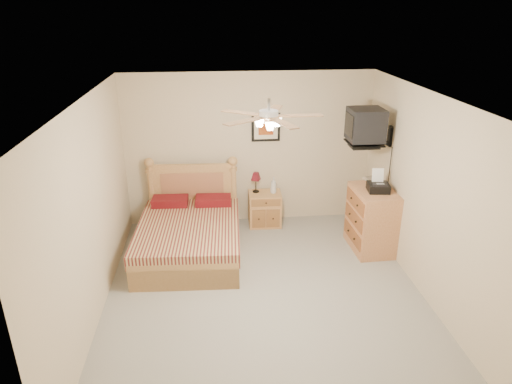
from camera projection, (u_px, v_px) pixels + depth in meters
floor at (265, 295)px, 5.84m from camera, size 4.50×4.50×0.00m
ceiling at (267, 99)px, 4.88m from camera, size 4.00×4.50×0.04m
wall_back at (249, 150)px, 7.43m from camera, size 4.00×0.04×2.50m
wall_front at (303, 332)px, 3.29m from camera, size 4.00×0.04×2.50m
wall_left at (91, 213)px, 5.17m from camera, size 0.04×4.50×2.50m
wall_right at (429, 199)px, 5.55m from camera, size 0.04×4.50×2.50m
bed at (188, 218)px, 6.54m from camera, size 1.52×1.94×1.21m
nightstand at (265, 209)px, 7.59m from camera, size 0.54×0.41×0.57m
table_lamp at (256, 182)px, 7.47m from camera, size 0.24×0.24×0.34m
lotion_bottle at (273, 185)px, 7.45m from camera, size 0.11×0.11×0.27m
framed_picture at (266, 127)px, 7.30m from camera, size 0.46×0.04×0.46m
dresser at (372, 220)px, 6.78m from camera, size 0.59×0.83×0.96m
fax_machine at (379, 181)px, 6.48m from camera, size 0.33×0.34×0.31m
magazine_lower at (366, 181)px, 6.87m from camera, size 0.26×0.32×0.03m
magazine_upper at (368, 180)px, 6.88m from camera, size 0.20×0.26×0.02m
wall_tv at (376, 127)px, 6.54m from camera, size 0.56×0.46×0.58m
ceiling_fan at (269, 116)px, 4.75m from camera, size 1.14×1.14×0.28m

